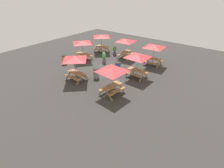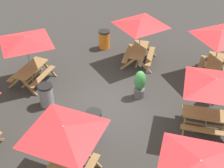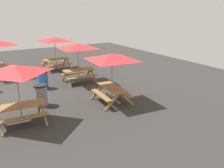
% 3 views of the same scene
% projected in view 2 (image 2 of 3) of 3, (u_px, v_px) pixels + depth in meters
% --- Properties ---
extents(ground_plane, '(27.89, 27.89, 0.00)m').
position_uv_depth(ground_plane, '(110.00, 105.00, 12.74)').
color(ground_plane, '#33302D').
rests_on(ground_plane, ground).
extents(picnic_table_0, '(2.03, 2.03, 2.34)m').
position_uv_depth(picnic_table_0, '(221.00, 37.00, 13.29)').
color(picnic_table_0, olive).
rests_on(picnic_table_0, ground).
extents(picnic_table_1, '(2.06, 2.06, 2.34)m').
position_uv_depth(picnic_table_1, '(26.00, 43.00, 12.88)').
color(picnic_table_1, olive).
rests_on(picnic_table_1, ground).
extents(picnic_table_3, '(2.23, 2.23, 2.34)m').
position_uv_depth(picnic_table_3, '(141.00, 26.00, 14.21)').
color(picnic_table_3, olive).
rests_on(picnic_table_3, ground).
extents(picnic_table_5, '(2.83, 2.83, 2.34)m').
position_uv_depth(picnic_table_5, '(64.00, 134.00, 8.65)').
color(picnic_table_5, olive).
rests_on(picnic_table_5, ground).
extents(picnic_table_6, '(2.81, 2.81, 2.34)m').
position_uv_depth(picnic_table_6, '(215.00, 86.00, 10.45)').
color(picnic_table_6, olive).
rests_on(picnic_table_6, ground).
extents(trash_bin_orange, '(0.59, 0.59, 0.98)m').
position_uv_depth(trash_bin_orange, '(104.00, 39.00, 16.29)').
color(trash_bin_orange, orange).
rests_on(trash_bin_orange, ground).
extents(trash_bin_gray, '(0.59, 0.59, 0.98)m').
position_uv_depth(trash_bin_gray, '(46.00, 95.00, 12.47)').
color(trash_bin_gray, gray).
rests_on(trash_bin_gray, ground).
extents(trash_bin_blue, '(0.59, 0.59, 0.98)m').
position_uv_depth(trash_bin_blue, '(94.00, 123.00, 11.20)').
color(trash_bin_blue, blue).
rests_on(trash_bin_blue, ground).
extents(potted_plant_0, '(0.45, 0.45, 1.23)m').
position_uv_depth(potted_plant_0, '(213.00, 90.00, 12.53)').
color(potted_plant_0, '#59595B').
rests_on(potted_plant_0, ground).
extents(potted_plant_1, '(0.48, 0.48, 1.27)m').
position_uv_depth(potted_plant_1, '(140.00, 84.00, 12.82)').
color(potted_plant_1, '#59595B').
rests_on(potted_plant_1, ground).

